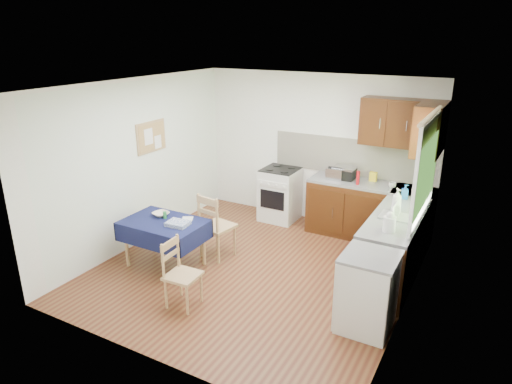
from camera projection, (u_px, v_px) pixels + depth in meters
The scene contains 33 objects.
floor at pixel (255, 269), 6.32m from camera, with size 4.20×4.20×0.00m, color #4F2315.
ceiling at pixel (255, 85), 5.49m from camera, with size 4.00×4.20×0.02m, color white.
wall_back at pixel (316, 149), 7.64m from camera, with size 4.00×0.02×2.50m, color white.
wall_front at pixel (144, 247), 4.17m from camera, with size 4.00×0.02×2.50m, color white.
wall_left at pixel (138, 163), 6.81m from camera, with size 0.02×4.20×2.50m, color white.
wall_right at pixel (415, 211), 4.99m from camera, with size 0.02×4.20×2.50m, color white.
base_cabinets at pixel (379, 228), 6.59m from camera, with size 1.90×2.30×0.86m.
worktop_back at pixel (371, 185), 7.03m from camera, with size 1.90×0.60×0.04m, color slate.
worktop_right at pixel (397, 218), 5.79m from camera, with size 0.60×1.70×0.04m, color slate.
worktop_corner at pixel (414, 191), 6.74m from camera, with size 0.60×0.60×0.04m, color slate.
splashback at pixel (353, 157), 7.35m from camera, with size 2.70×0.02×0.60m, color white.
upper_cabinets at pixel (409, 125), 6.50m from camera, with size 1.20×0.85×0.70m.
stove at pixel (280, 194), 7.88m from camera, with size 0.60×0.61×0.92m.
window at pixel (427, 161), 5.45m from camera, with size 0.04×1.48×1.26m.
fridge at pixel (368, 292), 4.94m from camera, with size 0.58×0.60×0.89m.
corkboard at pixel (151, 137), 6.93m from camera, with size 0.04×0.62×0.47m.
dining_table at pixel (164, 228), 6.25m from camera, with size 1.11×0.75×0.67m.
chair_far at pixel (215, 224), 6.51m from camera, with size 0.50×0.50×0.98m.
chair_near at pixel (180, 271), 5.36m from camera, with size 0.39×0.39×0.84m.
toaster at pixel (335, 174), 7.18m from camera, with size 0.27×0.16×0.20m.
sandwich_press at pixel (344, 173), 7.24m from camera, with size 0.33×0.29×0.19m.
sauce_bottle at pixel (358, 178), 6.94m from camera, with size 0.05×0.05×0.21m, color #B50E16.
yellow_packet at pixel (373, 177), 7.11m from camera, with size 0.11×0.07×0.15m, color yellow.
dish_rack at pixel (396, 216), 5.73m from camera, with size 0.39×0.30×0.19m.
kettle at pixel (389, 223), 5.30m from camera, with size 0.15×0.15×0.25m.
cup at pixel (392, 185), 6.82m from camera, with size 0.11×0.11×0.09m, color silver.
soap_bottle_a at pixel (397, 201), 5.84m from camera, with size 0.13×0.13×0.33m, color silver.
soap_bottle_b at pixel (405, 192), 6.36m from camera, with size 0.09×0.09×0.20m, color blue.
soap_bottle_c at pixel (389, 222), 5.41m from camera, with size 0.12×0.12×0.15m, color #278F2B.
plate_bowl at pixel (161, 214), 6.38m from camera, with size 0.22×0.22×0.05m, color beige.
book at pixel (182, 220), 6.24m from camera, with size 0.15×0.20×0.02m, color white.
spice_jar at pixel (165, 215), 6.30m from camera, with size 0.05×0.05×0.10m, color #238338.
tea_towel at pixel (178, 224), 6.07m from camera, with size 0.29×0.23×0.05m, color navy.
Camera 1 is at (2.71, -4.90, 3.11)m, focal length 32.00 mm.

